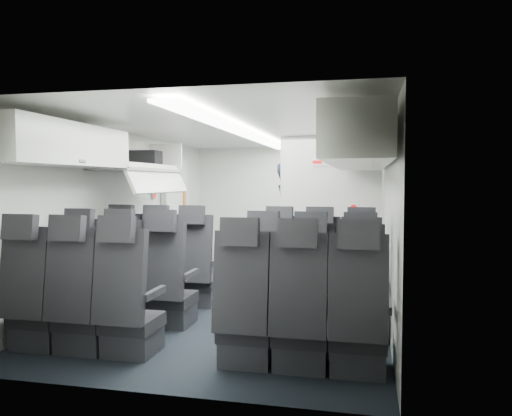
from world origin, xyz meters
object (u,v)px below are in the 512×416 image
at_px(seat_row_mid, 217,291).
at_px(flight_attendant, 290,218).
at_px(galley_unit, 336,213).
at_px(boarding_door, 175,215).
at_px(seat_row_front, 239,275).
at_px(carry_on_bag, 145,160).
at_px(seat_row_rear, 185,314).

height_order(seat_row_mid, flight_attendant, flight_attendant).
distance_m(galley_unit, boarding_door, 2.84).
xyz_separation_m(seat_row_front, carry_on_bag, (-1.42, 0.49, 1.40)).
height_order(seat_row_rear, carry_on_bag, carry_on_bag).
distance_m(seat_row_mid, seat_row_rear, 0.90).
bearing_deg(boarding_door, seat_row_front, -51.84).
bearing_deg(seat_row_front, flight_attendant, 83.72).
bearing_deg(boarding_door, seat_row_mid, -61.23).
height_order(galley_unit, boarding_door, galley_unit).
distance_m(seat_row_front, seat_row_mid, 0.90).
distance_m(seat_row_front, seat_row_rear, 1.80).
xyz_separation_m(seat_row_rear, carry_on_bag, (-1.42, 2.29, 1.40)).
height_order(seat_row_rear, galley_unit, galley_unit).
bearing_deg(carry_on_bag, galley_unit, 47.74).
distance_m(seat_row_front, boarding_door, 2.71).
xyz_separation_m(seat_row_mid, boarding_door, (-1.64, 2.99, 0.55)).
xyz_separation_m(seat_row_rear, galley_unit, (0.95, 5.05, 0.55)).
xyz_separation_m(seat_row_mid, seat_row_rear, (0.00, -0.90, 0.00)).
relative_size(boarding_door, flight_attendant, 1.01).
bearing_deg(seat_row_mid, flight_attendant, 85.46).
distance_m(boarding_door, carry_on_bag, 1.82).
relative_size(flight_attendant, carry_on_bag, 4.59).
bearing_deg(seat_row_front, seat_row_rear, -90.00).
relative_size(galley_unit, flight_attendant, 1.03).
relative_size(galley_unit, boarding_door, 1.02).
relative_size(boarding_door, carry_on_bag, 4.64).
relative_size(seat_row_rear, boarding_door, 1.79).
bearing_deg(seat_row_front, carry_on_bag, 161.13).
bearing_deg(seat_row_rear, flight_attendant, 86.45).
xyz_separation_m(flight_attendant, carry_on_bag, (-1.68, -1.83, 0.88)).
bearing_deg(flight_attendant, seat_row_front, -164.70).
relative_size(seat_row_mid, flight_attendant, 1.81).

